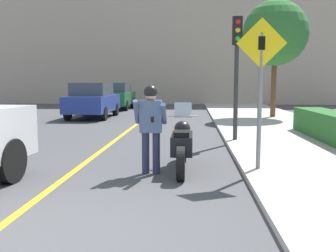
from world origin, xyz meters
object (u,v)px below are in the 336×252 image
parked_car_blue (93,100)px  parked_car_green (116,96)px  street_tree (275,33)px  person_biker (151,121)px  motorcycle (182,145)px  traffic_light (237,54)px  crossing_sign (260,79)px

parked_car_blue → parked_car_green: 5.79m
street_tree → parked_car_blue: 9.09m
person_biker → parked_car_blue: 11.64m
motorcycle → parked_car_green: 17.02m
motorcycle → street_tree: bearing=69.5°
street_tree → parked_car_green: size_ratio=1.27×
traffic_light → street_tree: 7.83m
motorcycle → street_tree: 11.82m
person_biker → traffic_light: bearing=61.8°
person_biker → crossing_sign: bearing=3.6°
traffic_light → parked_car_green: size_ratio=0.80×
person_biker → parked_car_blue: bearing=110.2°
crossing_sign → traffic_light: size_ratio=0.82×
parked_car_green → street_tree: bearing=-33.9°
street_tree → motorcycle: bearing=-110.5°
person_biker → traffic_light: size_ratio=0.49×
motorcycle → crossing_sign: size_ratio=0.79×
person_biker → parked_car_green: 17.20m
street_tree → traffic_light: bearing=-109.5°
street_tree → parked_car_green: bearing=146.1°
street_tree → person_biker: bearing=-112.6°
crossing_sign → motorcycle: bearing=171.6°
crossing_sign → parked_car_blue: (-6.01, 10.80, -0.90)m
crossing_sign → parked_car_green: crossing_sign is taller
motorcycle → traffic_light: bearing=67.2°
crossing_sign → parked_car_green: 17.68m
crossing_sign → parked_car_green: bearing=110.0°
parked_car_blue → parked_car_green: size_ratio=1.00×
motorcycle → crossing_sign: 1.92m
motorcycle → crossing_sign: bearing=-8.4°
parked_car_blue → parked_car_green: same height
traffic_light → street_tree: (2.57, 7.25, 1.47)m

